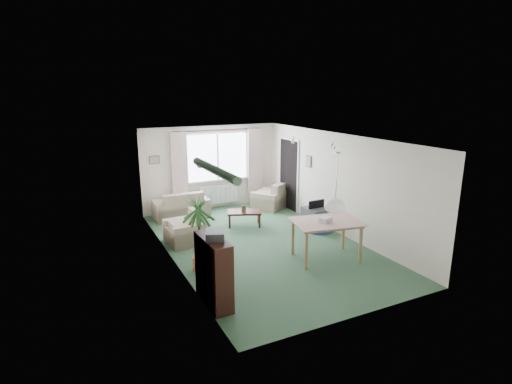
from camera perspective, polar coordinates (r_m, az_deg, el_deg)
name	(u,v)px	position (r m, az deg, el deg)	size (l,w,h in m)	color
ground	(262,245)	(9.02, 0.85, -7.52)	(6.50, 6.50, 0.00)	#33553A
window	(217,157)	(11.56, -5.53, 5.02)	(1.80, 0.03, 1.30)	white
curtain_rod	(218,130)	(11.39, -5.48, 8.79)	(2.60, 0.03, 0.03)	black
curtain_left	(180,169)	(11.16, -10.86, 3.30)	(0.45, 0.08, 2.00)	beige
curtain_right	(255,162)	(11.96, -0.16, 4.28)	(0.45, 0.08, 2.00)	beige
radiator	(219,194)	(11.76, -5.34, -0.30)	(1.20, 0.10, 0.55)	white
doorway	(289,175)	(11.51, 4.72, 2.46)	(0.03, 0.95, 2.00)	black
pendant_lamp	(335,206)	(6.80, 11.25, -1.99)	(0.36, 0.36, 0.36)	white
tinsel_garland	(215,170)	(5.60, -5.94, 3.15)	(1.60, 1.60, 0.12)	#196626
bauble_cluster_a	(293,138)	(9.86, 5.30, 7.65)	(0.20, 0.20, 0.20)	silver
bauble_cluster_b	(333,143)	(9.04, 10.92, 6.85)	(0.20, 0.20, 0.20)	silver
wall_picture_back	(154,160)	(11.06, -14.31, 4.48)	(0.28, 0.03, 0.22)	brown
wall_picture_right	(309,161)	(10.57, 7.53, 4.36)	(0.03, 0.24, 0.30)	brown
sofa	(181,204)	(10.99, -10.67, -1.74)	(1.45, 0.77, 0.72)	beige
armchair_corner	(269,196)	(11.62, 1.87, -0.55)	(0.84, 0.80, 0.75)	#B3AB87
armchair_left	(185,227)	(9.17, -10.15, -4.94)	(0.82, 0.77, 0.73)	#C1A892
coffee_table	(244,218)	(10.19, -1.68, -3.78)	(0.85, 0.47, 0.38)	black
photo_frame	(244,209)	(10.08, -1.77, -2.38)	(0.12, 0.02, 0.16)	brown
bookshelf	(214,271)	(6.51, -6.08, -11.19)	(0.31, 0.92, 1.12)	black
hifi_box	(215,235)	(6.22, -5.85, -6.12)	(0.28, 0.35, 0.14)	#38373C
houseplant	(199,233)	(7.61, -8.10, -5.77)	(0.65, 0.65, 1.53)	#1D5526
dining_table	(326,240)	(8.30, 9.95, -6.82)	(1.26, 0.84, 0.79)	tan
gift_box	(325,220)	(8.09, 9.90, -3.98)	(0.25, 0.18, 0.12)	silver
tv_cube	(316,218)	(10.06, 8.55, -3.73)	(0.53, 0.59, 0.53)	#333237
pet_bed	(319,229)	(9.94, 8.97, -5.26)	(0.56, 0.56, 0.11)	navy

